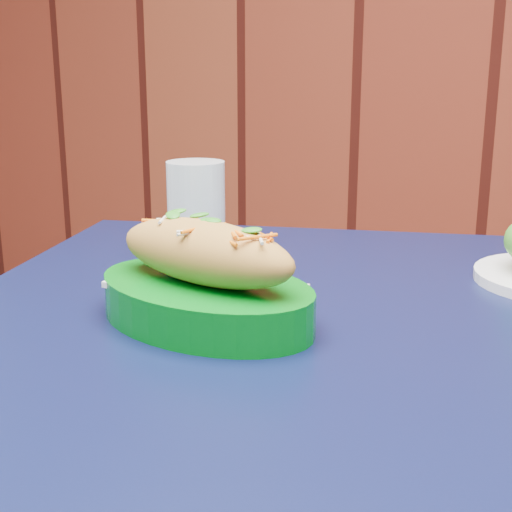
% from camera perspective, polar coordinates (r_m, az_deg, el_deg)
% --- Properties ---
extents(cafe_table, '(1.01, 1.01, 0.75)m').
position_cam_1_polar(cafe_table, '(0.77, 5.21, -10.90)').
color(cafe_table, black).
rests_on(cafe_table, ground).
extents(banh_mi_basket, '(0.26, 0.19, 0.11)m').
position_cam_1_polar(banh_mi_basket, '(0.70, -4.09, -1.94)').
color(banh_mi_basket, '#006912').
rests_on(banh_mi_basket, cafe_table).
extents(water_glass, '(0.08, 0.08, 0.13)m').
position_cam_1_polar(water_glass, '(0.96, -4.80, 3.81)').
color(water_glass, silver).
rests_on(water_glass, cafe_table).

